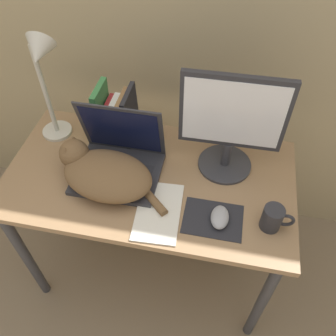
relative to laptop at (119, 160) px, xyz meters
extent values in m
plane|color=#847056|center=(0.12, -0.32, -0.81)|extent=(12.00, 12.00, 0.00)
cube|color=#93704C|center=(0.12, -0.01, -0.07)|extent=(1.16, 0.62, 0.03)
cylinder|color=#38383D|center=(-0.41, -0.27, -0.45)|extent=(0.04, 0.04, 0.73)
cylinder|color=#38383D|center=(0.65, -0.27, -0.45)|extent=(0.04, 0.04, 0.73)
cylinder|color=#38383D|center=(-0.41, 0.25, -0.45)|extent=(0.04, 0.04, 0.73)
cylinder|color=#38383D|center=(0.65, 0.25, -0.45)|extent=(0.04, 0.04, 0.73)
cube|color=#2D2D33|center=(0.00, -0.03, -0.04)|extent=(0.34, 0.28, 0.02)
cube|color=#28282D|center=(0.00, -0.05, -0.03)|extent=(0.28, 0.14, 0.00)
cube|color=#2D2D33|center=(0.00, 0.07, 0.10)|extent=(0.34, 0.07, 0.27)
cube|color=#0F1433|center=(0.00, 0.07, 0.10)|extent=(0.30, 0.06, 0.24)
ellipsoid|color=brown|center=(-0.02, -0.09, 0.01)|extent=(0.38, 0.29, 0.12)
sphere|color=brown|center=(-0.17, -0.03, 0.04)|extent=(0.12, 0.12, 0.12)
cone|color=brown|center=(-0.17, 0.00, 0.08)|extent=(0.04, 0.04, 0.03)
cone|color=brown|center=(-0.18, -0.06, 0.08)|extent=(0.04, 0.04, 0.03)
cylinder|color=brown|center=(0.17, -0.14, -0.04)|extent=(0.12, 0.12, 0.03)
cylinder|color=#333338|center=(0.42, 0.11, -0.05)|extent=(0.22, 0.22, 0.01)
cylinder|color=#333338|center=(0.42, 0.11, 0.01)|extent=(0.04, 0.04, 0.11)
cube|color=#28282D|center=(0.42, 0.11, 0.22)|extent=(0.39, 0.03, 0.31)
cube|color=white|center=(0.42, 0.09, 0.22)|extent=(0.36, 0.01, 0.27)
cube|color=#232328|center=(0.40, -0.17, -0.05)|extent=(0.22, 0.16, 0.00)
ellipsoid|color=#99999E|center=(0.42, -0.17, -0.03)|extent=(0.06, 0.10, 0.04)
cube|color=#387A42|center=(-0.12, 0.18, 0.07)|extent=(0.03, 0.15, 0.26)
cube|color=maroon|center=(-0.09, 0.18, 0.04)|extent=(0.03, 0.15, 0.18)
cube|color=white|center=(-0.06, 0.18, 0.04)|extent=(0.04, 0.16, 0.18)
cube|color=olive|center=(-0.02, 0.18, 0.06)|extent=(0.04, 0.14, 0.23)
cube|color=#232328|center=(0.00, 0.18, 0.07)|extent=(0.03, 0.16, 0.25)
cylinder|color=beige|center=(-0.34, 0.16, -0.05)|extent=(0.13, 0.13, 0.01)
cylinder|color=beige|center=(-0.34, 0.16, 0.17)|extent=(0.02, 0.02, 0.42)
cone|color=beige|center=(-0.29, 0.12, 0.38)|extent=(0.11, 0.13, 0.14)
cube|color=silver|center=(0.20, -0.18, -0.05)|extent=(0.18, 0.28, 0.01)
cylinder|color=#28282D|center=(0.60, -0.16, 0.00)|extent=(0.07, 0.07, 0.10)
torus|color=#28282D|center=(0.65, -0.16, 0.00)|extent=(0.06, 0.01, 0.06)
camera|label=1|loc=(0.38, -0.91, 1.04)|focal=38.00mm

